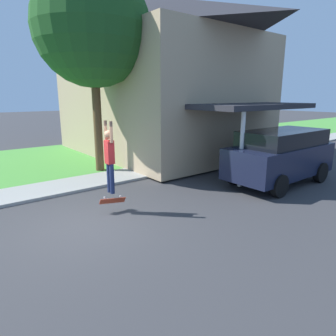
# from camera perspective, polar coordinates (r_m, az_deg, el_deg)

# --- Properties ---
(ground_plane) EXTENTS (120.00, 120.00, 0.00)m
(ground_plane) POSITION_cam_1_polar(r_m,az_deg,el_deg) (8.35, -14.36, -10.16)
(ground_plane) COLOR #333335
(lawn) EXTENTS (10.00, 80.00, 0.08)m
(lawn) POSITION_cam_1_polar(r_m,az_deg,el_deg) (17.83, -7.33, 3.01)
(lawn) COLOR #478E38
(lawn) RESTS_ON ground_plane
(sidewalk) EXTENTS (1.80, 80.00, 0.10)m
(sidewalk) POSITION_cam_1_polar(r_m,az_deg,el_deg) (14.31, 1.80, 0.51)
(sidewalk) COLOR gray
(sidewalk) RESTS_ON ground_plane
(house) EXTENTS (13.66, 8.52, 8.36)m
(house) POSITION_cam_1_polar(r_m,az_deg,el_deg) (17.67, -1.94, 17.22)
(house) COLOR tan
(house) RESTS_ON lawn
(lawn_tree_near) EXTENTS (4.69, 4.69, 8.20)m
(lawn_tree_near) POSITION_cam_1_polar(r_m,az_deg,el_deg) (13.50, -14.20, 24.43)
(lawn_tree_near) COLOR brown
(lawn_tree_near) RESTS_ON lawn
(lawn_tree_far) EXTENTS (3.85, 3.85, 6.68)m
(lawn_tree_far) POSITION_cam_1_polar(r_m,az_deg,el_deg) (18.85, 12.46, 17.96)
(lawn_tree_far) COLOR brown
(lawn_tree_far) RESTS_ON lawn
(suv_parked) EXTENTS (2.10, 4.60, 2.05)m
(suv_parked) POSITION_cam_1_polar(r_m,az_deg,el_deg) (12.12, 20.63, 2.35)
(suv_parked) COLOR black
(suv_parked) RESTS_ON ground_plane
(skateboarder) EXTENTS (0.41, 0.24, 2.05)m
(skateboarder) POSITION_cam_1_polar(r_m,az_deg,el_deg) (8.50, -11.07, 2.22)
(skateboarder) COLOR #192347
(skateboarder) RESTS_ON ground_plane
(skateboard) EXTENTS (0.26, 0.76, 0.27)m
(skateboard) POSITION_cam_1_polar(r_m,az_deg,el_deg) (8.88, -10.51, -6.09)
(skateboard) COLOR #B73D23
(skateboard) RESTS_ON ground_plane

